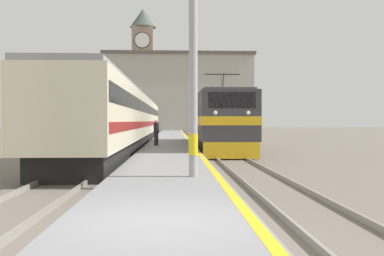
{
  "coord_description": "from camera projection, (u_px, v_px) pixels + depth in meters",
  "views": [
    {
      "loc": [
        0.22,
        -7.05,
        1.93
      ],
      "look_at": [
        1.69,
        28.0,
        1.37
      ],
      "focal_mm": 42.0,
      "sensor_mm": 36.0,
      "label": 1
    }
  ],
  "objects": [
    {
      "name": "ground_plane",
      "position": [
        171.0,
        144.0,
        37.03
      ],
      "size": [
        200.0,
        200.0,
        0.0
      ],
      "primitive_type": "plane",
      "color": "#70665B"
    },
    {
      "name": "platform",
      "position": [
        170.0,
        145.0,
        32.04
      ],
      "size": [
        3.22,
        140.0,
        0.37
      ],
      "color": "gray",
      "rests_on": "ground"
    },
    {
      "name": "rail_track_near",
      "position": [
        213.0,
        147.0,
        32.17
      ],
      "size": [
        2.83,
        140.0,
        0.16
      ],
      "color": "#70665B",
      "rests_on": "ground"
    },
    {
      "name": "rail_track_far",
      "position": [
        127.0,
        148.0,
        31.91
      ],
      "size": [
        2.84,
        140.0,
        0.16
      ],
      "color": "#70665B",
      "rests_on": "ground"
    },
    {
      "name": "locomotive_train",
      "position": [
        216.0,
        122.0,
        29.9
      ],
      "size": [
        2.92,
        16.7,
        4.63
      ],
      "color": "black",
      "rests_on": "ground"
    },
    {
      "name": "passenger_train",
      "position": [
        129.0,
        119.0,
        33.74
      ],
      "size": [
        2.92,
        42.6,
        3.82
      ],
      "color": "black",
      "rests_on": "ground"
    },
    {
      "name": "catenary_mast",
      "position": [
        196.0,
        19.0,
        12.47
      ],
      "size": [
        2.57,
        0.26,
        8.75
      ],
      "color": "#9E9EA3",
      "rests_on": "platform"
    },
    {
      "name": "person_on_platform",
      "position": [
        156.0,
        132.0,
        28.41
      ],
      "size": [
        0.34,
        0.34,
        1.65
      ],
      "color": "#23232D",
      "rests_on": "platform"
    },
    {
      "name": "clock_tower",
      "position": [
        143.0,
        66.0,
        84.19
      ],
      "size": [
        4.85,
        4.85,
        22.96
      ],
      "color": "gray",
      "rests_on": "ground"
    },
    {
      "name": "station_building",
      "position": [
        179.0,
        93.0,
        78.21
      ],
      "size": [
        25.83,
        8.0,
        13.6
      ],
      "color": "#A8A399",
      "rests_on": "ground"
    }
  ]
}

